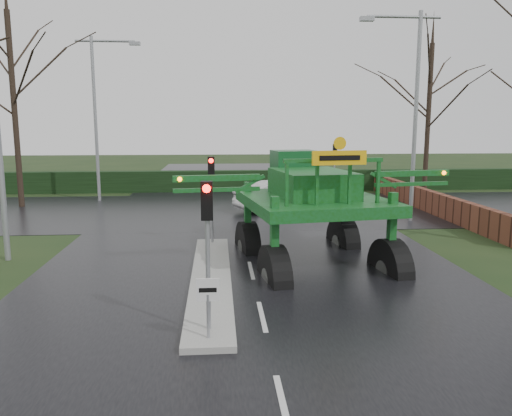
{
  "coord_description": "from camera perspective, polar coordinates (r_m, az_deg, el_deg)",
  "views": [
    {
      "loc": [
        -1.06,
        -11.75,
        4.72
      ],
      "look_at": [
        0.2,
        4.54,
        2.0
      ],
      "focal_mm": 35.0,
      "sensor_mm": 36.0,
      "label": 1
    }
  ],
  "objects": [
    {
      "name": "keep_left_sign",
      "position": [
        10.88,
        -5.51,
        -10.25
      ],
      "size": [
        0.5,
        0.07,
        1.35
      ],
      "color": "gray",
      "rests_on": "ground"
    },
    {
      "name": "road_cross",
      "position": [
        28.16,
        -2.21,
        -0.19
      ],
      "size": [
        80.0,
        12.0,
        0.02
      ],
      "primitive_type": "cube",
      "color": "black",
      "rests_on": "ground"
    },
    {
      "name": "white_sedan",
      "position": [
        27.69,
        2.71,
        -0.37
      ],
      "size": [
        5.31,
        3.53,
        1.65
      ],
      "primitive_type": "imported",
      "rotation": [
        0.0,
        0.0,
        1.96
      ],
      "color": "silver",
      "rests_on": "ground"
    },
    {
      "name": "traffic_signal_mid",
      "position": [
        19.36,
        -5.12,
        3.1
      ],
      "size": [
        0.26,
        0.33,
        3.52
      ],
      "color": "gray",
      "rests_on": "ground"
    },
    {
      "name": "median_island",
      "position": [
        15.46,
        -5.16,
        -8.03
      ],
      "size": [
        1.2,
        10.0,
        0.16
      ],
      "primitive_type": "cube",
      "color": "gray",
      "rests_on": "ground"
    },
    {
      "name": "brick_wall",
      "position": [
        30.34,
        18.02,
        1.18
      ],
      "size": [
        0.4,
        20.0,
        1.2
      ],
      "primitive_type": "cube",
      "color": "#592D1E",
      "rests_on": "ground"
    },
    {
      "name": "traffic_signal_far",
      "position": [
        32.71,
        8.98,
        5.6
      ],
      "size": [
        0.26,
        0.33,
        3.52
      ],
      "rotation": [
        0.0,
        0.0,
        3.14
      ],
      "color": "gray",
      "rests_on": "ground"
    },
    {
      "name": "street_light_right",
      "position": [
        25.52,
        17.22,
        11.89
      ],
      "size": [
        3.85,
        0.3,
        10.0
      ],
      "color": "gray",
      "rests_on": "ground"
    },
    {
      "name": "traffic_signal_near",
      "position": [
        10.95,
        -5.6,
        -1.8
      ],
      "size": [
        0.26,
        0.33,
        3.52
      ],
      "color": "gray",
      "rests_on": "ground"
    },
    {
      "name": "tree_left_far",
      "position": [
        31.96,
        -26.09,
        12.87
      ],
      "size": [
        7.7,
        7.7,
        13.26
      ],
      "color": "black",
      "rests_on": "ground"
    },
    {
      "name": "street_light_left_near",
      "position": [
        19.17,
        -26.93,
        12.25
      ],
      "size": [
        3.85,
        0.3,
        10.0
      ],
      "color": "gray",
      "rests_on": "ground"
    },
    {
      "name": "crop_sprayer",
      "position": [
        15.24,
        1.91,
        1.39
      ],
      "size": [
        9.69,
        6.69,
        5.46
      ],
      "rotation": [
        0.0,
        0.0,
        0.15
      ],
      "color": "black",
      "rests_on": "ground"
    },
    {
      "name": "road_main",
      "position": [
        22.28,
        -1.6,
        -2.77
      ],
      "size": [
        14.0,
        80.0,
        0.02
      ],
      "primitive_type": "cube",
      "color": "black",
      "rests_on": "ground"
    },
    {
      "name": "tree_right_far",
      "position": [
        35.68,
        19.2,
        11.79
      ],
      "size": [
        7.0,
        7.0,
        12.05
      ],
      "color": "black",
      "rests_on": "ground"
    },
    {
      "name": "ground",
      "position": [
        12.7,
        0.7,
        -12.35
      ],
      "size": [
        140.0,
        140.0,
        0.0
      ],
      "primitive_type": "plane",
      "color": "black",
      "rests_on": "ground"
    },
    {
      "name": "hedge_row",
      "position": [
        35.98,
        -2.72,
        3.11
      ],
      "size": [
        44.0,
        0.9,
        1.5
      ],
      "primitive_type": "cube",
      "color": "black",
      "rests_on": "ground"
    },
    {
      "name": "street_light_left_far",
      "position": [
        32.56,
        -17.43,
        11.26
      ],
      "size": [
        3.85,
        0.3,
        10.0
      ],
      "color": "gray",
      "rests_on": "ground"
    }
  ]
}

